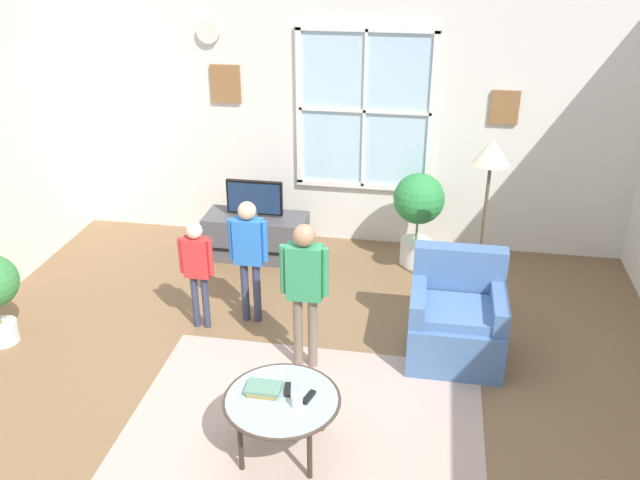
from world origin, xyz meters
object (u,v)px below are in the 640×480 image
(person_red_shirt, at_px, (197,263))
(floor_lamp, at_px, (490,170))
(armchair, at_px, (456,320))
(remote_near_books, at_px, (309,397))
(book_stack, at_px, (264,389))
(person_blue_shirt, at_px, (249,248))
(person_green_shirt, at_px, (305,280))
(tv_stand, at_px, (256,236))
(potted_plant_by_window, at_px, (418,208))
(cup, at_px, (297,401))
(television, at_px, (255,198))
(coffee_table, at_px, (282,402))
(remote_near_cup, at_px, (288,389))

(person_red_shirt, distance_m, floor_lamp, 2.61)
(armchair, relative_size, remote_near_books, 6.21)
(book_stack, xyz_separation_m, person_blue_shirt, (-0.50, 1.52, 0.27))
(person_green_shirt, distance_m, person_blue_shirt, 0.85)
(tv_stand, bearing_deg, person_blue_shirt, -77.40)
(floor_lamp, bearing_deg, book_stack, -126.24)
(person_red_shirt, distance_m, potted_plant_by_window, 2.39)
(cup, relative_size, remote_near_books, 0.60)
(television, distance_m, remote_near_books, 2.99)
(tv_stand, bearing_deg, remote_near_books, -68.54)
(armchair, height_order, cup, armchair)
(tv_stand, bearing_deg, coffee_table, -71.95)
(armchair, bearing_deg, person_blue_shirt, 173.01)
(person_green_shirt, bearing_deg, person_red_shirt, 158.18)
(armchair, xyz_separation_m, remote_near_books, (-0.98, -1.31, 0.12))
(remote_near_cup, bearing_deg, cup, -57.08)
(book_stack, relative_size, remote_near_cup, 1.69)
(tv_stand, height_order, person_blue_shirt, person_blue_shirt)
(coffee_table, height_order, person_green_shirt, person_green_shirt)
(armchair, bearing_deg, potted_plant_by_window, 103.83)
(tv_stand, xyz_separation_m, television, (0.00, -0.00, 0.44))
(armchair, height_order, person_red_shirt, person_red_shirt)
(coffee_table, bearing_deg, tv_stand, 108.05)
(coffee_table, xyz_separation_m, potted_plant_by_window, (0.77, 2.94, 0.23))
(cup, relative_size, person_red_shirt, 0.08)
(person_red_shirt, relative_size, floor_lamp, 0.61)
(television, distance_m, coffee_table, 2.96)
(person_blue_shirt, bearing_deg, coffee_table, -67.85)
(coffee_table, distance_m, book_stack, 0.15)
(book_stack, height_order, cup, cup)
(tv_stand, bearing_deg, remote_near_cup, -71.00)
(person_blue_shirt, bearing_deg, remote_near_books, -62.07)
(cup, relative_size, remote_near_cup, 0.60)
(television, height_order, person_green_shirt, person_green_shirt)
(cup, xyz_separation_m, floor_lamp, (1.24, 2.14, 0.91))
(remote_near_books, relative_size, person_red_shirt, 0.14)
(television, distance_m, cup, 3.05)
(book_stack, distance_m, person_red_shirt, 1.63)
(coffee_table, relative_size, book_stack, 3.35)
(person_red_shirt, bearing_deg, remote_near_books, -47.82)
(remote_near_books, xyz_separation_m, floor_lamp, (1.18, 2.05, 0.94))
(television, bearing_deg, potted_plant_by_window, 4.41)
(person_green_shirt, bearing_deg, remote_near_books, -77.68)
(armchair, relative_size, book_stack, 3.68)
(book_stack, distance_m, cup, 0.27)
(potted_plant_by_window, bearing_deg, floor_lamp, -55.40)
(remote_near_books, bearing_deg, person_red_shirt, 132.18)
(remote_near_cup, xyz_separation_m, floor_lamp, (1.33, 2.00, 0.94))
(cup, height_order, floor_lamp, floor_lamp)
(book_stack, bearing_deg, person_blue_shirt, 108.36)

